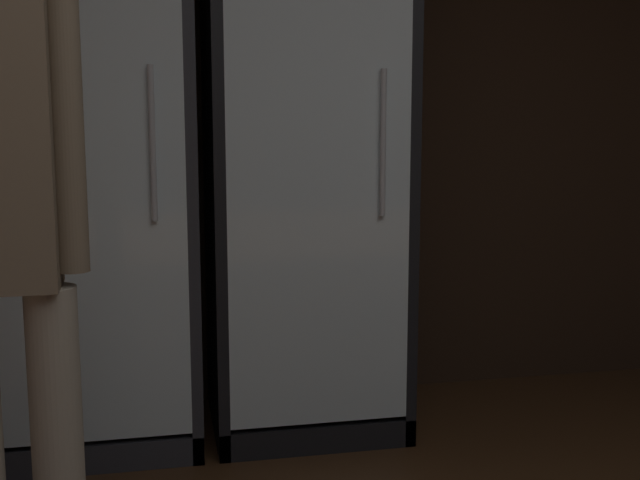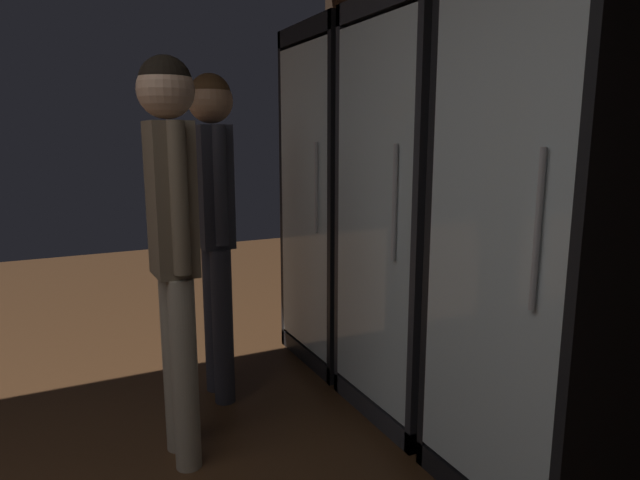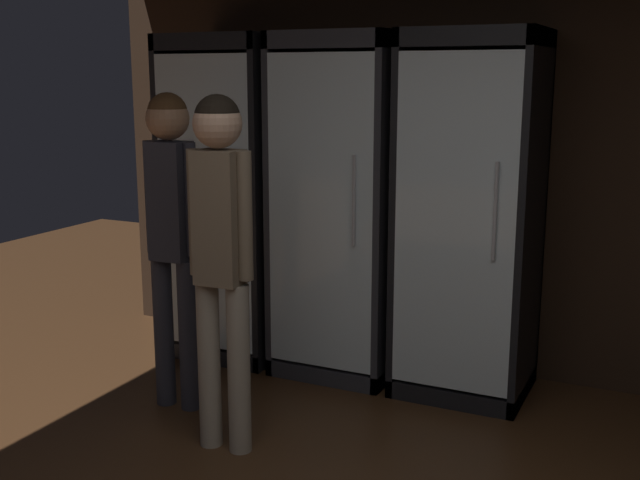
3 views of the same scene
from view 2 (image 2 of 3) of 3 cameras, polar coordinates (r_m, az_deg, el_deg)
name	(u,v)px [view 2 (image 2 of 3)]	position (r m, az deg, el deg)	size (l,w,h in m)	color
cooler_far_left	(356,202)	(3.40, 3.82, 3.96)	(0.72, 0.66, 2.02)	black
cooler_left	(434,218)	(2.77, 11.82, 2.23)	(0.72, 0.66, 2.02)	#2B2B30
cooler_center	(563,247)	(2.22, 24.04, -0.69)	(0.72, 0.66, 2.02)	black
shopper_near	(214,202)	(2.85, -11.01, 3.90)	(0.31, 0.22, 1.70)	#2D2D38
shopper_far	(172,219)	(2.30, -15.16, 2.11)	(0.33, 0.22, 1.70)	gray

